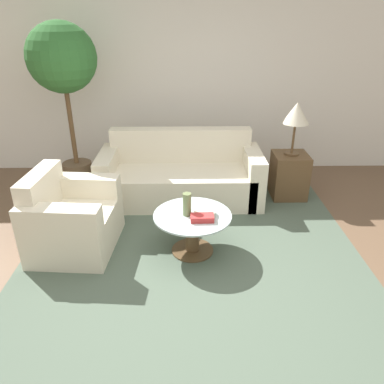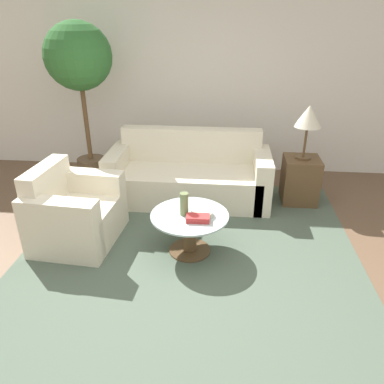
{
  "view_description": "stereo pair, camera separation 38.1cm",
  "coord_description": "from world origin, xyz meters",
  "px_view_note": "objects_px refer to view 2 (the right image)",
  "views": [
    {
      "loc": [
        0.02,
        -2.57,
        2.21
      ],
      "look_at": [
        0.08,
        0.87,
        0.55
      ],
      "focal_mm": 35.0,
      "sensor_mm": 36.0,
      "label": 1
    },
    {
      "loc": [
        0.4,
        -2.55,
        2.21
      ],
      "look_at": [
        0.08,
        0.87,
        0.55
      ],
      "focal_mm": 35.0,
      "sensor_mm": 36.0,
      "label": 2
    }
  ],
  "objects_px": {
    "table_lamp": "(309,118)",
    "potted_plant": "(79,67)",
    "vase": "(184,204)",
    "bowl": "(202,213)",
    "armchair": "(73,215)",
    "coffee_table": "(190,228)",
    "book_stack": "(198,218)",
    "sofa_main": "(190,177)"
  },
  "relations": [
    {
      "from": "potted_plant",
      "to": "book_stack",
      "type": "distance_m",
      "value": 2.6
    },
    {
      "from": "coffee_table",
      "to": "potted_plant",
      "type": "height_order",
      "value": "potted_plant"
    },
    {
      "from": "armchair",
      "to": "potted_plant",
      "type": "relative_size",
      "value": 0.45
    },
    {
      "from": "sofa_main",
      "to": "bowl",
      "type": "relative_size",
      "value": 9.54
    },
    {
      "from": "vase",
      "to": "book_stack",
      "type": "xyz_separation_m",
      "value": [
        0.14,
        -0.11,
        -0.09
      ]
    },
    {
      "from": "armchair",
      "to": "vase",
      "type": "relative_size",
      "value": 4.19
    },
    {
      "from": "vase",
      "to": "bowl",
      "type": "distance_m",
      "value": 0.19
    },
    {
      "from": "sofa_main",
      "to": "bowl",
      "type": "xyz_separation_m",
      "value": [
        0.25,
        -1.26,
        0.17
      ]
    },
    {
      "from": "potted_plant",
      "to": "book_stack",
      "type": "xyz_separation_m",
      "value": [
        1.63,
        -1.68,
        -1.13
      ]
    },
    {
      "from": "vase",
      "to": "bowl",
      "type": "relative_size",
      "value": 1.09
    },
    {
      "from": "table_lamp",
      "to": "vase",
      "type": "distance_m",
      "value": 1.92
    },
    {
      "from": "sofa_main",
      "to": "coffee_table",
      "type": "bearing_deg",
      "value": -84.25
    },
    {
      "from": "book_stack",
      "to": "vase",
      "type": "bearing_deg",
      "value": 140.31
    },
    {
      "from": "potted_plant",
      "to": "vase",
      "type": "distance_m",
      "value": 2.4
    },
    {
      "from": "potted_plant",
      "to": "coffee_table",
      "type": "bearing_deg",
      "value": -45.43
    },
    {
      "from": "table_lamp",
      "to": "bowl",
      "type": "bearing_deg",
      "value": -132.25
    },
    {
      "from": "book_stack",
      "to": "bowl",
      "type": "bearing_deg",
      "value": 72.19
    },
    {
      "from": "coffee_table",
      "to": "vase",
      "type": "distance_m",
      "value": 0.27
    },
    {
      "from": "armchair",
      "to": "coffee_table",
      "type": "bearing_deg",
      "value": -91.01
    },
    {
      "from": "armchair",
      "to": "table_lamp",
      "type": "bearing_deg",
      "value": -61.2
    },
    {
      "from": "coffee_table",
      "to": "armchair",
      "type": "bearing_deg",
      "value": 174.53
    },
    {
      "from": "armchair",
      "to": "table_lamp",
      "type": "relative_size",
      "value": 1.47
    },
    {
      "from": "bowl",
      "to": "book_stack",
      "type": "xyz_separation_m",
      "value": [
        -0.03,
        -0.1,
        0.0
      ]
    },
    {
      "from": "table_lamp",
      "to": "potted_plant",
      "type": "distance_m",
      "value": 2.88
    },
    {
      "from": "sofa_main",
      "to": "table_lamp",
      "type": "distance_m",
      "value": 1.62
    },
    {
      "from": "armchair",
      "to": "sofa_main",
      "type": "bearing_deg",
      "value": -40.33
    },
    {
      "from": "potted_plant",
      "to": "bowl",
      "type": "relative_size",
      "value": 10.09
    },
    {
      "from": "table_lamp",
      "to": "book_stack",
      "type": "relative_size",
      "value": 2.94
    },
    {
      "from": "coffee_table",
      "to": "table_lamp",
      "type": "distance_m",
      "value": 1.97
    },
    {
      "from": "sofa_main",
      "to": "armchair",
      "type": "height_order",
      "value": "sofa_main"
    },
    {
      "from": "book_stack",
      "to": "armchair",
      "type": "bearing_deg",
      "value": 168.54
    },
    {
      "from": "potted_plant",
      "to": "book_stack",
      "type": "bearing_deg",
      "value": -45.84
    },
    {
      "from": "sofa_main",
      "to": "potted_plant",
      "type": "height_order",
      "value": "potted_plant"
    },
    {
      "from": "vase",
      "to": "table_lamp",
      "type": "bearing_deg",
      "value": 43.54
    },
    {
      "from": "armchair",
      "to": "bowl",
      "type": "xyz_separation_m",
      "value": [
        1.37,
        -0.13,
        0.16
      ]
    },
    {
      "from": "table_lamp",
      "to": "book_stack",
      "type": "bearing_deg",
      "value": -130.79
    },
    {
      "from": "coffee_table",
      "to": "bowl",
      "type": "distance_m",
      "value": 0.21
    },
    {
      "from": "sofa_main",
      "to": "book_stack",
      "type": "xyz_separation_m",
      "value": [
        0.22,
        -1.36,
        0.17
      ]
    },
    {
      "from": "armchair",
      "to": "coffee_table",
      "type": "distance_m",
      "value": 1.25
    },
    {
      "from": "bowl",
      "to": "potted_plant",
      "type": "bearing_deg",
      "value": 136.47
    },
    {
      "from": "table_lamp",
      "to": "bowl",
      "type": "height_order",
      "value": "table_lamp"
    },
    {
      "from": "armchair",
      "to": "vase",
      "type": "height_order",
      "value": "armchair"
    }
  ]
}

